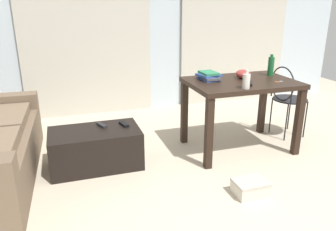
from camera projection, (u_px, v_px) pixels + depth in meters
ground_plane at (220, 157)px, 3.64m from camera, size 7.90×7.90×0.00m
wall_back at (164, 21)px, 5.04m from camera, size 6.11×0.10×2.66m
curtains at (166, 33)px, 5.03m from camera, size 4.18×0.03×2.31m
coffee_table at (96, 148)px, 3.40m from camera, size 0.90×0.52×0.39m
craft_table at (241, 91)px, 3.67m from camera, size 1.16×0.79×0.80m
wire_chair at (286, 94)px, 4.06m from camera, size 0.42×0.42×0.89m
bottle_near at (246, 81)px, 3.27m from camera, size 0.07×0.07×0.19m
bottle_far at (271, 66)px, 3.83m from camera, size 0.07×0.07×0.25m
bowl at (243, 74)px, 3.72m from camera, size 0.16×0.16×0.10m
book_stack at (209, 76)px, 3.65m from camera, size 0.25×0.28×0.09m
tv_remote_on_table at (249, 83)px, 3.46m from camera, size 0.12×0.18×0.02m
scissors at (278, 82)px, 3.56m from camera, size 0.10×0.05×0.00m
tv_remote_primary at (102, 125)px, 3.44m from camera, size 0.10×0.16×0.03m
tv_remote_secondary at (124, 124)px, 3.47m from camera, size 0.09×0.16×0.03m
shoebox at (250, 188)px, 2.93m from camera, size 0.29×0.22×0.13m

